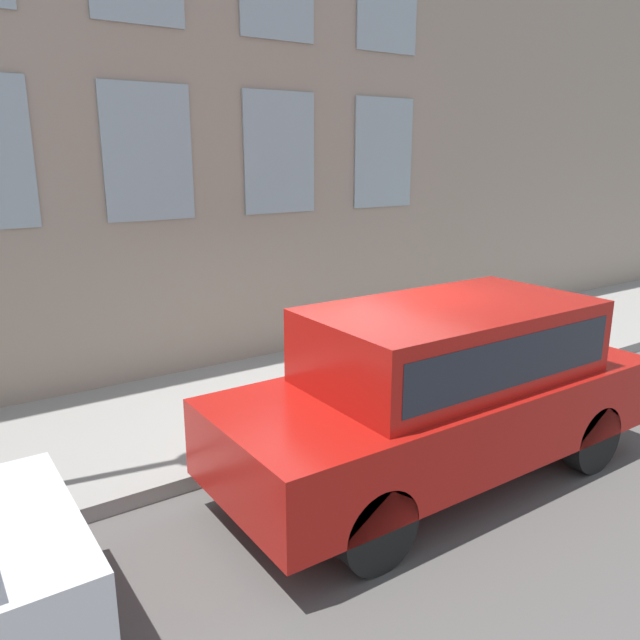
{
  "coord_description": "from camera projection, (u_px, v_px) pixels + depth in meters",
  "views": [
    {
      "loc": [
        -5.65,
        4.13,
        3.45
      ],
      "look_at": [
        0.45,
        -0.0,
        1.49
      ],
      "focal_mm": 35.0,
      "sensor_mm": 36.0,
      "label": 1
    }
  ],
  "objects": [
    {
      "name": "fire_hydrant",
      "position": [
        309.0,
        396.0,
        7.74
      ],
      "size": [
        0.32,
        0.44,
        0.73
      ],
      "color": "#2D7260",
      "rests_on": "sidewalk"
    },
    {
      "name": "ground_plane",
      "position": [
        340.0,
        445.0,
        7.65
      ],
      "size": [
        80.0,
        80.0,
        0.0
      ],
      "primitive_type": "plane",
      "color": "#514F4C"
    },
    {
      "name": "parked_truck_red_near",
      "position": [
        444.0,
        382.0,
        6.63
      ],
      "size": [
        1.91,
        4.99,
        1.94
      ],
      "color": "black",
      "rests_on": "ground_plane"
    },
    {
      "name": "sidewalk",
      "position": [
        275.0,
        398.0,
        8.88
      ],
      "size": [
        3.16,
        60.0,
        0.17
      ],
      "color": "gray",
      "rests_on": "ground_plane"
    },
    {
      "name": "building_facade",
      "position": [
        212.0,
        122.0,
        9.28
      ],
      "size": [
        0.33,
        40.0,
        7.82
      ],
      "color": "gray",
      "rests_on": "ground_plane"
    },
    {
      "name": "person",
      "position": [
        330.0,
        349.0,
        7.85
      ],
      "size": [
        0.36,
        0.24,
        1.5
      ],
      "rotation": [
        0.0,
        0.0,
        1.81
      ],
      "color": "#726651",
      "rests_on": "sidewalk"
    }
  ]
}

